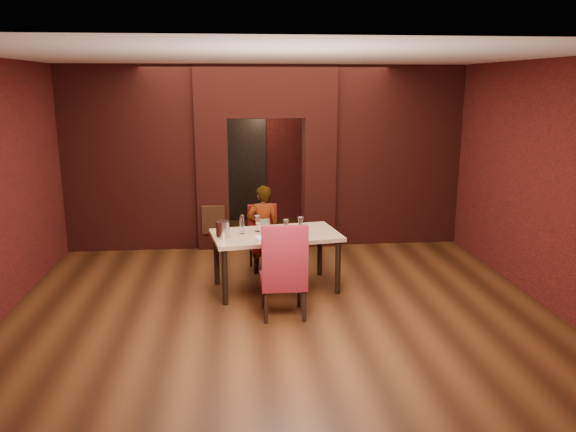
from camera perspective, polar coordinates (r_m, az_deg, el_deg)
name	(u,v)px	position (r m, az deg, el deg)	size (l,w,h in m)	color
floor	(275,281)	(8.45, -1.38, -6.61)	(8.00, 8.00, 0.00)	#4B2712
ceiling	(273,59)	(7.95, -1.51, 15.62)	(7.00, 8.00, 0.04)	silver
wall_back	(260,145)	(12.01, -2.81, 7.19)	(7.00, 0.04, 3.20)	maroon
wall_front	(312,261)	(4.17, 2.49, -4.58)	(7.00, 0.04, 3.20)	maroon
wall_left	(20,179)	(8.55, -25.58, 3.40)	(0.04, 8.00, 3.20)	maroon
wall_right	(508,172)	(9.00, 21.45, 4.22)	(0.04, 8.00, 3.20)	maroon
pillar_left	(213,183)	(10.08, -7.65, 3.32)	(0.55, 0.55, 2.30)	maroon
pillar_right	(318,181)	(10.19, 3.11, 3.52)	(0.55, 0.55, 2.30)	maroon
lintel	(265,91)	(9.94, -2.32, 12.56)	(2.45, 0.55, 0.90)	maroon
wing_wall_left	(130,159)	(10.17, -15.74, 5.59)	(2.27, 0.35, 3.20)	maroon
wing_wall_right	(396,156)	(10.43, 10.88, 6.03)	(2.27, 0.35, 3.20)	maroon
vent_panel	(213,220)	(9.92, -7.60, -0.39)	(0.40, 0.03, 0.50)	#A75730
rear_door	(242,172)	(12.01, -4.68, 4.51)	(0.90, 0.08, 2.10)	black
rear_door_frame	(242,172)	(11.97, -4.68, 4.48)	(1.02, 0.04, 2.22)	black
dining_table	(276,261)	(8.02, -1.25, -4.61)	(1.76, 0.99, 0.82)	tan
chair_far	(265,238)	(8.83, -2.38, -2.30)	(0.46, 0.46, 1.01)	maroon
chair_near	(283,269)	(7.06, -0.50, -5.39)	(0.56, 0.56, 1.23)	maroon
person_seated	(263,229)	(8.69, -2.56, -1.33)	(0.50, 0.33, 1.37)	silver
wine_glass_a	(258,224)	(7.98, -3.11, -0.77)	(0.09, 0.09, 0.23)	white
wine_glass_b	(286,227)	(7.84, -0.21, -1.11)	(0.08, 0.08, 0.20)	white
wine_glass_c	(300,225)	(7.89, 1.27, -0.93)	(0.09, 0.09, 0.23)	white
tasting_sheet	(266,237)	(7.71, -2.21, -2.13)	(0.30, 0.22, 0.00)	silver
wine_bucket	(223,229)	(7.71, -6.65, -1.37)	(0.18, 0.18, 0.22)	silver
water_bottle	(242,224)	(7.87, -4.69, -0.83)	(0.06, 0.06, 0.28)	silver
potted_plant	(297,254)	(9.09, 0.95, -3.90)	(0.34, 0.30, 0.38)	#265C20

